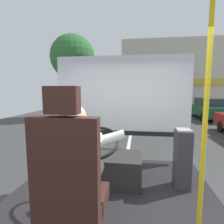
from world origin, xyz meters
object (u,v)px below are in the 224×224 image
object	(u,v)px
handrail_pole	(205,118)
fare_box	(182,159)
steering_console	(103,167)
bus_driver	(76,161)
parked_car_green	(210,108)
driver_seat	(71,189)

from	to	relation	value
handrail_pole	fare_box	distance (m)	1.02
steering_console	fare_box	bearing A→B (deg)	0.78
bus_driver	parked_car_green	distance (m)	13.10
bus_driver	steering_console	bearing A→B (deg)	90.00
fare_box	parked_car_green	size ratio (longest dim) A/B	0.18
driver_seat	parked_car_green	bearing A→B (deg)	65.77
steering_console	parked_car_green	distance (m)	12.10
driver_seat	bus_driver	world-z (taller)	driver_seat
steering_console	handrail_pole	xyz separation A→B (m)	(1.08, -0.75, 0.85)
bus_driver	driver_seat	bearing A→B (deg)	-90.00
parked_car_green	steering_console	bearing A→B (deg)	-116.60
driver_seat	fare_box	size ratio (longest dim) A/B	1.67
handrail_pole	bus_driver	bearing A→B (deg)	-162.05
driver_seat	fare_box	distance (m)	1.66
steering_console	handrail_pole	distance (m)	1.56
bus_driver	handrail_pole	distance (m)	1.18
driver_seat	bus_driver	xyz separation A→B (m)	(0.00, 0.12, 0.18)
driver_seat	fare_box	world-z (taller)	driver_seat
steering_console	parked_car_green	xyz separation A→B (m)	(5.41, 10.82, -0.15)
steering_console	bus_driver	bearing A→B (deg)	-90.00
driver_seat	steering_console	xyz separation A→B (m)	(0.00, 1.22, -0.35)
steering_console	driver_seat	bearing A→B (deg)	-90.00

